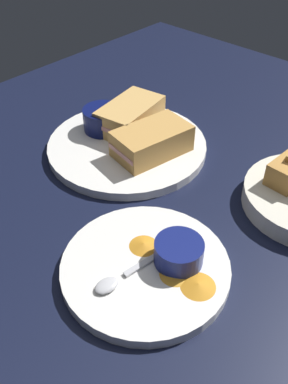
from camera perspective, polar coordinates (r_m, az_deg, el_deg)
ground_plane at (r=73.30cm, az=6.30°, el=0.94°), size 110.00×110.00×3.00cm
plate_sandwich_main at (r=78.34cm, az=-2.29°, el=6.19°), size 28.90×28.90×1.60cm
sandwich_half_near at (r=73.86cm, az=1.07°, el=6.86°), size 14.32×9.87×4.80cm
sandwich_half_far at (r=81.24cm, az=-1.85°, el=10.23°), size 14.22×9.62×4.80cm
ramekin_dark_sauce at (r=80.85cm, az=-5.58°, el=9.79°), size 7.31×7.31×4.27cm
spoon_by_dark_ramekin at (r=78.67cm, az=-2.31°, el=7.37°), size 2.61×9.96×0.80cm
plate_chips_companion at (r=56.98cm, az=0.18°, el=-10.15°), size 22.42×22.42×1.60cm
ramekin_light_gravy at (r=55.60cm, az=4.70°, el=-8.00°), size 6.50×6.50×3.22cm
spoon_by_gravy_ramekin at (r=54.34cm, az=-3.88°, el=-11.76°), size 9.96×3.03×0.80cm
plantain_chip_scatter at (r=55.64cm, az=4.00°, el=-10.19°), size 6.28×14.59×0.60cm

